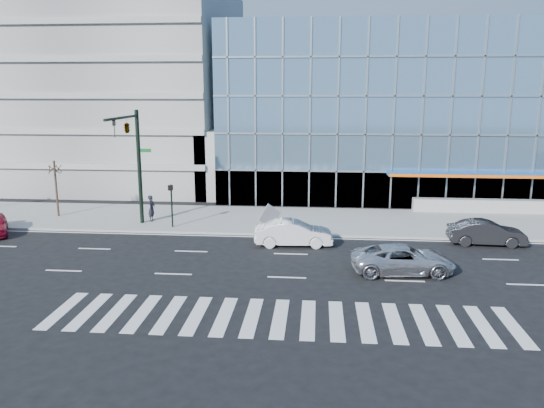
{
  "coord_description": "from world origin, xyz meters",
  "views": [
    {
      "loc": [
        1.49,
        -29.92,
        9.53
      ],
      "look_at": [
        -1.38,
        3.0,
        2.35
      ],
      "focal_mm": 35.0,
      "sensor_mm": 36.0,
      "label": 1
    }
  ],
  "objects_px": {
    "silver_suv": "(403,259)",
    "tilted_panel": "(270,216)",
    "ped_signal_post": "(171,199)",
    "traffic_signal": "(131,141)",
    "white_sedan": "(293,233)",
    "street_tree_near": "(54,168)",
    "dark_sedan": "(487,233)",
    "pedestrian": "(152,208)"
  },
  "relations": [
    {
      "from": "silver_suv",
      "to": "tilted_panel",
      "type": "xyz_separation_m",
      "value": [
        -7.77,
        7.75,
        0.31
      ]
    },
    {
      "from": "tilted_panel",
      "to": "ped_signal_post",
      "type": "bearing_deg",
      "value": 142.04
    },
    {
      "from": "traffic_signal",
      "to": "white_sedan",
      "type": "distance_m",
      "value": 12.6
    },
    {
      "from": "street_tree_near",
      "to": "silver_suv",
      "type": "distance_m",
      "value": 26.33
    },
    {
      "from": "ped_signal_post",
      "to": "street_tree_near",
      "type": "height_order",
      "value": "street_tree_near"
    },
    {
      "from": "street_tree_near",
      "to": "white_sedan",
      "type": "xyz_separation_m",
      "value": [
        18.06,
        -5.7,
        -2.99
      ]
    },
    {
      "from": "silver_suv",
      "to": "tilted_panel",
      "type": "relative_size",
      "value": 4.16
    },
    {
      "from": "ped_signal_post",
      "to": "tilted_panel",
      "type": "relative_size",
      "value": 2.31
    },
    {
      "from": "street_tree_near",
      "to": "white_sedan",
      "type": "height_order",
      "value": "street_tree_near"
    },
    {
      "from": "white_sedan",
      "to": "dark_sedan",
      "type": "distance_m",
      "value": 12.06
    },
    {
      "from": "traffic_signal",
      "to": "white_sedan",
      "type": "bearing_deg",
      "value": -14.06
    },
    {
      "from": "tilted_panel",
      "to": "traffic_signal",
      "type": "bearing_deg",
      "value": 144.21
    },
    {
      "from": "silver_suv",
      "to": "tilted_panel",
      "type": "bearing_deg",
      "value": 40.38
    },
    {
      "from": "ped_signal_post",
      "to": "dark_sedan",
      "type": "relative_size",
      "value": 0.65
    },
    {
      "from": "traffic_signal",
      "to": "street_tree_near",
      "type": "height_order",
      "value": "traffic_signal"
    },
    {
      "from": "ped_signal_post",
      "to": "pedestrian",
      "type": "xyz_separation_m",
      "value": [
        -1.95,
        1.63,
        -1.05
      ]
    },
    {
      "from": "dark_sedan",
      "to": "tilted_panel",
      "type": "distance_m",
      "value": 13.91
    },
    {
      "from": "white_sedan",
      "to": "pedestrian",
      "type": "xyz_separation_m",
      "value": [
        -10.51,
        4.78,
        0.3
      ]
    },
    {
      "from": "white_sedan",
      "to": "dark_sedan",
      "type": "relative_size",
      "value": 1.04
    },
    {
      "from": "dark_sedan",
      "to": "pedestrian",
      "type": "relative_size",
      "value": 2.46
    },
    {
      "from": "pedestrian",
      "to": "tilted_panel",
      "type": "height_order",
      "value": "pedestrian"
    },
    {
      "from": "ped_signal_post",
      "to": "silver_suv",
      "type": "relative_size",
      "value": 0.55
    },
    {
      "from": "ped_signal_post",
      "to": "tilted_panel",
      "type": "height_order",
      "value": "ped_signal_post"
    },
    {
      "from": "silver_suv",
      "to": "ped_signal_post",
      "type": "bearing_deg",
      "value": 57.47
    },
    {
      "from": "dark_sedan",
      "to": "pedestrian",
      "type": "height_order",
      "value": "pedestrian"
    },
    {
      "from": "traffic_signal",
      "to": "tilted_panel",
      "type": "xyz_separation_m",
      "value": [
        9.29,
        0.43,
        -5.11
      ]
    },
    {
      "from": "street_tree_near",
      "to": "ped_signal_post",
      "type": "bearing_deg",
      "value": -15.06
    },
    {
      "from": "silver_suv",
      "to": "tilted_panel",
      "type": "height_order",
      "value": "tilted_panel"
    },
    {
      "from": "traffic_signal",
      "to": "ped_signal_post",
      "type": "bearing_deg",
      "value": 8.52
    },
    {
      "from": "traffic_signal",
      "to": "pedestrian",
      "type": "bearing_deg",
      "value": 74.77
    },
    {
      "from": "ped_signal_post",
      "to": "white_sedan",
      "type": "bearing_deg",
      "value": -20.16
    },
    {
      "from": "tilted_panel",
      "to": "white_sedan",
      "type": "bearing_deg",
      "value": -99.56
    },
    {
      "from": "dark_sedan",
      "to": "traffic_signal",
      "type": "bearing_deg",
      "value": 88.56
    },
    {
      "from": "street_tree_near",
      "to": "silver_suv",
      "type": "height_order",
      "value": "street_tree_near"
    },
    {
      "from": "white_sedan",
      "to": "street_tree_near",
      "type": "bearing_deg",
      "value": 68.89
    },
    {
      "from": "street_tree_near",
      "to": "white_sedan",
      "type": "distance_m",
      "value": 19.17
    },
    {
      "from": "ped_signal_post",
      "to": "street_tree_near",
      "type": "relative_size",
      "value": 0.71
    },
    {
      "from": "ped_signal_post",
      "to": "white_sedan",
      "type": "distance_m",
      "value": 9.22
    },
    {
      "from": "pedestrian",
      "to": "silver_suv",
      "type": "bearing_deg",
      "value": -114.8
    },
    {
      "from": "pedestrian",
      "to": "street_tree_near",
      "type": "bearing_deg",
      "value": 87.68
    },
    {
      "from": "street_tree_near",
      "to": "white_sedan",
      "type": "bearing_deg",
      "value": -17.51
    },
    {
      "from": "silver_suv",
      "to": "white_sedan",
      "type": "height_order",
      "value": "white_sedan"
    }
  ]
}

